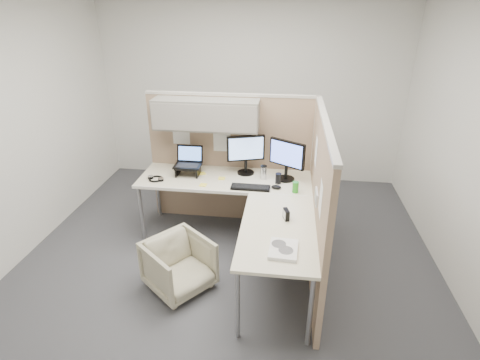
# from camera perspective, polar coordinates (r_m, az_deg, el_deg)

# --- Properties ---
(ground) EXTENTS (4.50, 4.50, 0.00)m
(ground) POSITION_cam_1_polar(r_m,az_deg,el_deg) (4.23, -1.82, -11.87)
(ground) COLOR #3A3B40
(ground) RESTS_ON ground
(partition_back) EXTENTS (2.00, 0.36, 1.63)m
(partition_back) POSITION_cam_1_polar(r_m,az_deg,el_deg) (4.47, -3.08, 6.23)
(partition_back) COLOR #9B7E65
(partition_back) RESTS_ON ground
(partition_right) EXTENTS (0.07, 2.03, 1.63)m
(partition_right) POSITION_cam_1_polar(r_m,az_deg,el_deg) (3.71, 11.73, -3.19)
(partition_right) COLOR #9B7E65
(partition_right) RESTS_ON ground
(desk) EXTENTS (2.00, 1.98, 0.73)m
(desk) POSITION_cam_1_polar(r_m,az_deg,el_deg) (3.95, 0.12, -2.92)
(desk) COLOR beige
(desk) RESTS_ON ground
(office_chair) EXTENTS (0.76, 0.76, 0.57)m
(office_chair) POSITION_cam_1_polar(r_m,az_deg,el_deg) (3.74, -9.29, -12.37)
(office_chair) COLOR #B5AF90
(office_chair) RESTS_ON ground
(monitor_left) EXTENTS (0.43, 0.20, 0.47)m
(monitor_left) POSITION_cam_1_polar(r_m,az_deg,el_deg) (4.34, 0.89, 4.36)
(monitor_left) COLOR black
(monitor_left) RESTS_ON desk
(monitor_right) EXTENTS (0.39, 0.26, 0.47)m
(monitor_right) POSITION_cam_1_polar(r_m,az_deg,el_deg) (4.21, 7.14, 3.48)
(monitor_right) COLOR black
(monitor_right) RESTS_ON desk
(laptop_station) EXTENTS (0.31, 0.27, 0.32)m
(laptop_station) POSITION_cam_1_polar(r_m,az_deg,el_deg) (4.42, -7.88, 2.40)
(laptop_station) COLOR black
(laptop_station) RESTS_ON desk
(keyboard) EXTENTS (0.43, 0.15, 0.02)m
(keyboard) POSITION_cam_1_polar(r_m,az_deg,el_deg) (4.07, 1.60, -1.14)
(keyboard) COLOR black
(keyboard) RESTS_ON desk
(mouse) EXTENTS (0.12, 0.09, 0.04)m
(mouse) POSITION_cam_1_polar(r_m,az_deg,el_deg) (4.08, 5.54, -1.07)
(mouse) COLOR black
(mouse) RESTS_ON desk
(travel_mug) EXTENTS (0.08, 0.08, 0.16)m
(travel_mug) POSITION_cam_1_polar(r_m,az_deg,el_deg) (4.28, 3.61, 1.20)
(travel_mug) COLOR silver
(travel_mug) RESTS_ON desk
(soda_can_green) EXTENTS (0.07, 0.07, 0.12)m
(soda_can_green) POSITION_cam_1_polar(r_m,az_deg,el_deg) (4.01, 8.45, -1.08)
(soda_can_green) COLOR #268C1E
(soda_can_green) RESTS_ON desk
(soda_can_silver) EXTENTS (0.07, 0.07, 0.12)m
(soda_can_silver) POSITION_cam_1_polar(r_m,az_deg,el_deg) (4.19, 5.85, 0.24)
(soda_can_silver) COLOR black
(soda_can_silver) RESTS_ON desk
(sticky_note_d) EXTENTS (0.08, 0.08, 0.01)m
(sticky_note_d) POSITION_cam_1_polar(r_m,az_deg,el_deg) (4.31, -2.81, 0.25)
(sticky_note_d) COLOR #FBE642
(sticky_note_d) RESTS_ON desk
(sticky_note_a) EXTENTS (0.08, 0.08, 0.01)m
(sticky_note_a) POSITION_cam_1_polar(r_m,az_deg,el_deg) (4.17, -5.64, -0.74)
(sticky_note_a) COLOR #FBE642
(sticky_note_a) RESTS_ON desk
(sticky_note_c) EXTENTS (0.10, 0.10, 0.01)m
(sticky_note_c) POSITION_cam_1_polar(r_m,az_deg,el_deg) (4.45, -5.80, 1.01)
(sticky_note_c) COLOR #FBE642
(sticky_note_c) RESTS_ON desk
(headphones) EXTENTS (0.20, 0.20, 0.03)m
(headphones) POSITION_cam_1_polar(r_m,az_deg,el_deg) (4.38, -12.72, 0.20)
(headphones) COLOR black
(headphones) RESTS_ON desk
(paper_stack) EXTENTS (0.24, 0.30, 0.03)m
(paper_stack) POSITION_cam_1_polar(r_m,az_deg,el_deg) (3.10, 6.62, -10.46)
(paper_stack) COLOR white
(paper_stack) RESTS_ON desk
(desk_clock) EXTENTS (0.07, 0.11, 0.10)m
(desk_clock) POSITION_cam_1_polar(r_m,az_deg,el_deg) (3.51, 7.04, -5.22)
(desk_clock) COLOR black
(desk_clock) RESTS_ON desk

